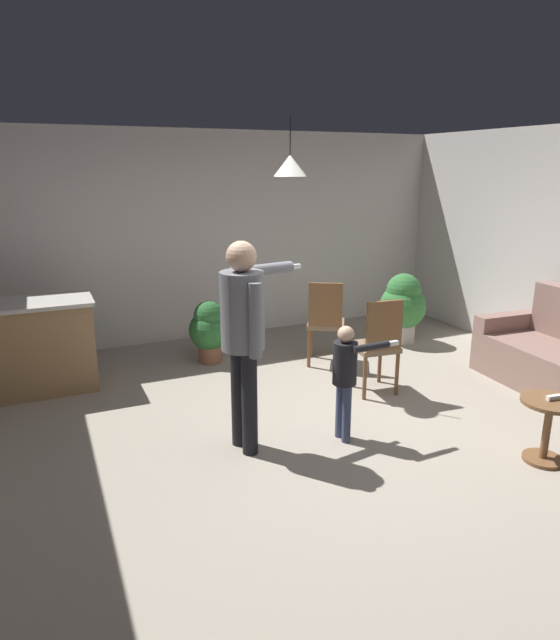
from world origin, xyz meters
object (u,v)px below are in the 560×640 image
object	(u,v)px
potted_plant_by_wall	(209,329)
person_adult	(244,324)
potted_plant_corner	(403,305)
spare_remote_on_table	(554,397)
kitchen_counter	(31,347)
dining_chair_near_wall	(377,342)
side_table_by_couch	(548,423)
dining_chair_by_counter	(326,320)
person_child	(346,370)

from	to	relation	value
potted_plant_by_wall	person_adult	bearing A→B (deg)	-99.06
potted_plant_corner	spare_remote_on_table	bearing A→B (deg)	-104.53
kitchen_counter	dining_chair_near_wall	distance (m)	3.51
side_table_by_couch	dining_chair_by_counter	world-z (taller)	dining_chair_by_counter
side_table_by_couch	person_child	distance (m)	1.60
side_table_by_couch	person_adult	size ratio (longest dim) A/B	0.30
side_table_by_couch	kitchen_counter	bearing A→B (deg)	139.06
dining_chair_by_counter	dining_chair_near_wall	xyz separation A→B (m)	(0.07, -0.95, 0.00)
potted_plant_by_wall	dining_chair_near_wall	bearing A→B (deg)	-51.50
kitchen_counter	potted_plant_corner	bearing A→B (deg)	-2.42
potted_plant_corner	potted_plant_by_wall	distance (m)	2.54
potted_plant_by_wall	spare_remote_on_table	distance (m)	3.71
dining_chair_near_wall	potted_plant_by_wall	world-z (taller)	dining_chair_near_wall
person_child	dining_chair_near_wall	bearing A→B (deg)	130.33
spare_remote_on_table	potted_plant_by_wall	bearing A→B (deg)	118.22
potted_plant_by_wall	spare_remote_on_table	xyz separation A→B (m)	(1.75, -3.27, 0.13)
side_table_by_couch	potted_plant_by_wall	distance (m)	3.70
kitchen_counter	spare_remote_on_table	bearing A→B (deg)	-40.77
potted_plant_corner	dining_chair_near_wall	bearing A→B (deg)	-134.16
person_child	potted_plant_corner	xyz separation A→B (m)	(2.05, 2.01, -0.12)
person_adult	dining_chair_near_wall	bearing A→B (deg)	99.54
potted_plant_corner	spare_remote_on_table	world-z (taller)	potted_plant_corner
kitchen_counter	dining_chair_by_counter	distance (m)	3.15
person_adult	dining_chair_by_counter	bearing A→B (deg)	125.34
person_adult	dining_chair_near_wall	size ratio (longest dim) A/B	1.71
potted_plant_corner	side_table_by_couch	bearing A→B (deg)	-105.04
potted_plant_by_wall	spare_remote_on_table	world-z (taller)	potted_plant_by_wall
dining_chair_near_wall	kitchen_counter	bearing A→B (deg)	160.64
dining_chair_by_counter	potted_plant_by_wall	xyz separation A→B (m)	(-1.20, 0.64, -0.14)
potted_plant_by_wall	person_child	bearing A→B (deg)	-78.40
dining_chair_by_counter	potted_plant_corner	distance (m)	1.37
person_child	dining_chair_near_wall	size ratio (longest dim) A/B	1.00
potted_plant_by_wall	spare_remote_on_table	size ratio (longest dim) A/B	5.71
kitchen_counter	dining_chair_near_wall	size ratio (longest dim) A/B	1.26
person_child	potted_plant_corner	bearing A→B (deg)	132.66
person_child	kitchen_counter	bearing A→B (deg)	-134.50
dining_chair_near_wall	potted_plant_by_wall	size ratio (longest dim) A/B	1.35
person_adult	potted_plant_by_wall	bearing A→B (deg)	162.42
kitchen_counter	side_table_by_couch	world-z (taller)	kitchen_counter
dining_chair_near_wall	person_adult	bearing A→B (deg)	-156.29
potted_plant_by_wall	dining_chair_by_counter	bearing A→B (deg)	-28.28
dining_chair_by_counter	spare_remote_on_table	distance (m)	2.69
kitchen_counter	side_table_by_couch	bearing A→B (deg)	-40.94
potted_plant_corner	spare_remote_on_table	xyz separation A→B (m)	(-0.77, -2.97, 0.03)
kitchen_counter	spare_remote_on_table	xyz separation A→B (m)	(3.67, -3.16, 0.06)
dining_chair_near_wall	potted_plant_corner	size ratio (longest dim) A/B	1.09
side_table_by_couch	person_adult	bearing A→B (deg)	150.89
potted_plant_corner	kitchen_counter	bearing A→B (deg)	177.58
person_adult	person_child	world-z (taller)	person_adult
kitchen_counter	dining_chair_by_counter	xyz separation A→B (m)	(3.11, -0.53, 0.07)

